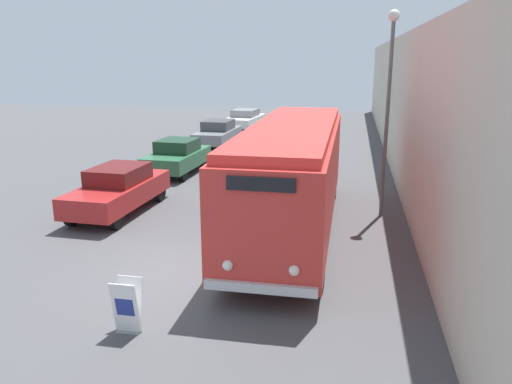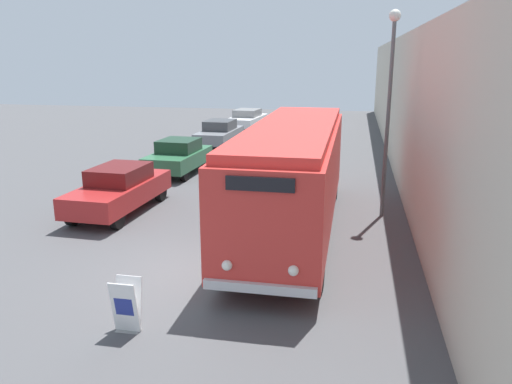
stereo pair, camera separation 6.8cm
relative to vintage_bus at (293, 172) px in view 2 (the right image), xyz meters
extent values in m
plane|color=#4C4C4F|center=(-1.96, -3.53, -1.83)|extent=(80.00, 80.00, 0.00)
cube|color=beige|center=(3.72, 6.47, 1.20)|extent=(0.30, 60.00, 6.06)
cylinder|color=black|center=(-1.07, -3.86, -1.35)|extent=(0.28, 0.96, 0.96)
cylinder|color=black|center=(1.07, -3.86, -1.35)|extent=(0.28, 0.96, 0.96)
cylinder|color=black|center=(-1.07, 3.87, -1.35)|extent=(0.28, 0.96, 0.96)
cylinder|color=black|center=(1.07, 3.87, -1.35)|extent=(0.28, 0.96, 0.96)
cube|color=red|center=(0.00, 0.01, -0.09)|extent=(2.46, 10.53, 2.53)
cube|color=red|center=(0.00, 0.01, 1.30)|extent=(2.26, 10.10, 0.24)
cube|color=silver|center=(0.00, -5.32, -1.23)|extent=(2.33, 0.12, 0.20)
sphere|color=white|center=(-0.68, -5.29, -0.80)|extent=(0.22, 0.22, 0.22)
sphere|color=white|center=(0.68, -5.29, -0.80)|extent=(0.22, 0.22, 0.22)
cube|color=black|center=(0.00, -5.28, 0.93)|extent=(1.35, 0.06, 0.28)
cube|color=gray|center=(-2.37, -6.39, -1.83)|extent=(0.47, 0.23, 0.01)
cube|color=white|center=(-2.37, -6.48, -1.30)|extent=(0.52, 0.21, 1.07)
cube|color=white|center=(-2.37, -6.29, -1.30)|extent=(0.52, 0.21, 1.07)
cube|color=navy|center=(-2.37, -6.50, -1.27)|extent=(0.36, 0.07, 0.37)
cylinder|color=#595E60|center=(2.75, 1.99, 1.28)|extent=(0.12, 0.12, 6.22)
sphere|color=silver|center=(2.75, 1.99, 4.49)|extent=(0.36, 0.36, 0.36)
cylinder|color=black|center=(-6.82, -0.84, -1.48)|extent=(0.22, 0.70, 0.70)
cylinder|color=black|center=(-5.28, -0.91, -1.48)|extent=(0.22, 0.70, 0.70)
cylinder|color=black|center=(-6.69, 2.38, -1.48)|extent=(0.22, 0.70, 0.70)
cylinder|color=black|center=(-5.15, 2.32, -1.48)|extent=(0.22, 0.70, 0.70)
cube|color=#A52323|center=(-5.98, 0.74, -1.14)|extent=(1.99, 4.70, 0.68)
cube|color=#5B1313|center=(-5.98, 0.85, -0.53)|extent=(1.62, 2.14, 0.55)
cylinder|color=black|center=(-6.90, 5.47, -1.49)|extent=(0.22, 0.69, 0.69)
cylinder|color=black|center=(-5.29, 5.38, -1.49)|extent=(0.22, 0.69, 0.69)
cylinder|color=black|center=(-6.76, 8.10, -1.49)|extent=(0.22, 0.69, 0.69)
cylinder|color=black|center=(-5.16, 8.02, -1.49)|extent=(0.22, 0.69, 0.69)
cube|color=#2D6642|center=(-6.03, 6.74, -1.16)|extent=(2.07, 4.13, 0.65)
cube|color=#193824|center=(-6.02, 6.84, -0.56)|extent=(1.68, 1.90, 0.55)
cylinder|color=black|center=(-6.97, 12.67, -1.49)|extent=(0.22, 0.68, 0.68)
cylinder|color=black|center=(-5.41, 12.62, -1.49)|extent=(0.22, 0.68, 0.68)
cylinder|color=black|center=(-6.87, 15.83, -1.49)|extent=(0.22, 0.68, 0.68)
cylinder|color=black|center=(-5.30, 15.77, -1.49)|extent=(0.22, 0.68, 0.68)
cube|color=slate|center=(-6.14, 14.22, -1.18)|extent=(1.99, 4.62, 0.63)
cube|color=#3F4043|center=(-6.13, 14.33, -0.59)|extent=(1.63, 2.10, 0.55)
cylinder|color=black|center=(-7.04, 20.02, -1.49)|extent=(0.22, 0.68, 0.68)
cylinder|color=black|center=(-5.36, 19.88, -1.49)|extent=(0.22, 0.68, 0.68)
cylinder|color=black|center=(-6.77, 23.33, -1.49)|extent=(0.22, 0.68, 0.68)
cylinder|color=black|center=(-5.09, 23.19, -1.49)|extent=(0.22, 0.68, 0.68)
cube|color=silver|center=(-6.07, 21.60, -1.19)|extent=(2.33, 4.87, 0.60)
cube|color=gray|center=(-6.06, 21.72, -0.64)|extent=(1.83, 2.26, 0.51)
camera|label=1|loc=(1.64, -14.36, 3.25)|focal=35.00mm
camera|label=2|loc=(1.71, -14.35, 3.25)|focal=35.00mm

